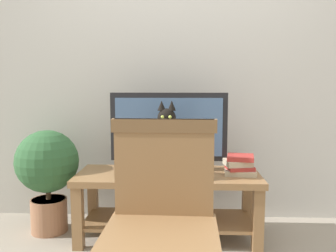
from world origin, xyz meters
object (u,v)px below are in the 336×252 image
tv_stand (168,193)px  wooden_chair (162,213)px  potted_plant (47,170)px  book_stack (240,165)px  media_box (167,173)px  tv (169,131)px  cat (167,144)px

tv_stand → wooden_chair: bearing=-89.2°
potted_plant → book_stack: bearing=-3.6°
potted_plant → media_box: bearing=-11.3°
tv → wooden_chair: tv is taller
tv → book_stack: 0.56m
tv_stand → book_stack: bearing=-1.3°
tv → media_box: 0.33m
tv → potted_plant: tv is taller
cat → book_stack: bearing=11.7°
tv_stand → book_stack: book_stack is taller
tv → potted_plant: bearing=-179.3°
tv_stand → tv: 0.45m
tv → book_stack: bearing=-11.4°
media_box → book_stack: bearing=10.2°
media_box → tv: bearing=88.5°
tv → potted_plant: (-0.90, -0.01, -0.30)m
tv_stand → cat: size_ratio=2.75×
cat → book_stack: (0.51, 0.10, -0.17)m
tv_stand → cat: (-0.00, -0.12, 0.38)m
media_box → potted_plant: bearing=168.7°
cat → wooden_chair: (0.02, -0.92, -0.14)m
tv → wooden_chair: (0.01, -1.13, -0.20)m
tv_stand → media_box: size_ratio=3.02×
tv → tv_stand: bearing=-90.0°
media_box → wooden_chair: (0.02, -0.94, 0.06)m
wooden_chair → cat: bearing=91.1°
wooden_chair → book_stack: 1.14m
media_box → cat: cat is taller
tv_stand → media_box: media_box is taller
tv → book_stack: (0.50, -0.10, -0.23)m
wooden_chair → potted_plant: 1.45m
tv → cat: (-0.00, -0.21, -0.06)m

